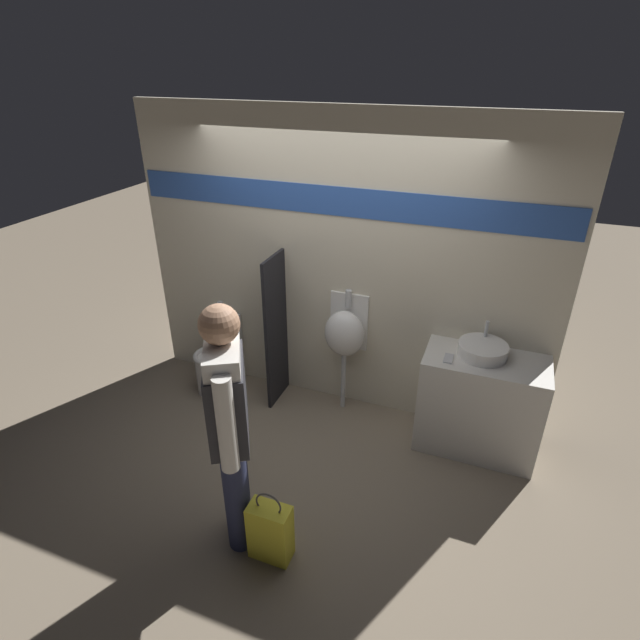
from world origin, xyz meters
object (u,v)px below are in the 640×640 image
Objects in this scene: urinal_near_counter at (345,333)px; toilet at (216,361)px; cell_phone at (448,358)px; person_in_vest at (229,415)px; sink_basin at (483,350)px; shopping_bag at (270,531)px.

toilet is at bearing -172.99° from urinal_near_counter.
urinal_near_counter is 1.35× the size of toilet.
cell_phone is 2.31m from toilet.
person_in_vest reaches higher than cell_phone.
sink_basin is 0.29m from cell_phone.
person_in_vest reaches higher than toilet.
person_in_vest is (-1.15, -1.42, 0.16)m from cell_phone.
person_in_vest reaches higher than urinal_near_counter.
cell_phone is 1.84m from person_in_vest.
person_in_vest reaches higher than sink_basin.
shopping_bag is at bearing -87.61° from urinal_near_counter.
toilet is at bearing 6.38° from person_in_vest.
shopping_bag is at bearing -120.00° from cell_phone.
cell_phone is (-0.24, -0.15, -0.05)m from sink_basin.
urinal_near_counter is 0.66× the size of person_in_vest.
person_in_vest is 0.88m from shopping_bag.
toilet is at bearing -178.08° from sink_basin.
toilet is (-2.24, 0.07, -0.57)m from cell_phone.
person_in_vest is at bearing 163.26° from shopping_bag.
sink_basin is 0.69× the size of shopping_bag.
person_in_vest is (-0.21, -1.65, 0.24)m from urinal_near_counter.
cell_phone is at bearing -13.68° from urinal_near_counter.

